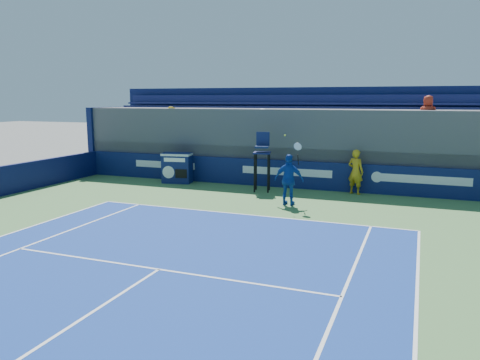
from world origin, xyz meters
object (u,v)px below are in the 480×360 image
at_px(match_clock, 177,167).
at_px(umpire_chair, 262,155).
at_px(ball_person, 356,172).
at_px(tennis_player, 289,180).

height_order(match_clock, umpire_chair, umpire_chair).
relative_size(ball_person, tennis_player, 0.71).
xyz_separation_m(match_clock, tennis_player, (6.00, -2.57, 0.20)).
relative_size(ball_person, umpire_chair, 0.74).
bearing_deg(ball_person, tennis_player, 76.72).
relative_size(match_clock, tennis_player, 0.55).
height_order(ball_person, tennis_player, tennis_player).
xyz_separation_m(match_clock, umpire_chair, (4.26, -0.45, 0.79)).
xyz_separation_m(ball_person, umpire_chair, (-3.72, -0.80, 0.60)).
distance_m(match_clock, umpire_chair, 4.35).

